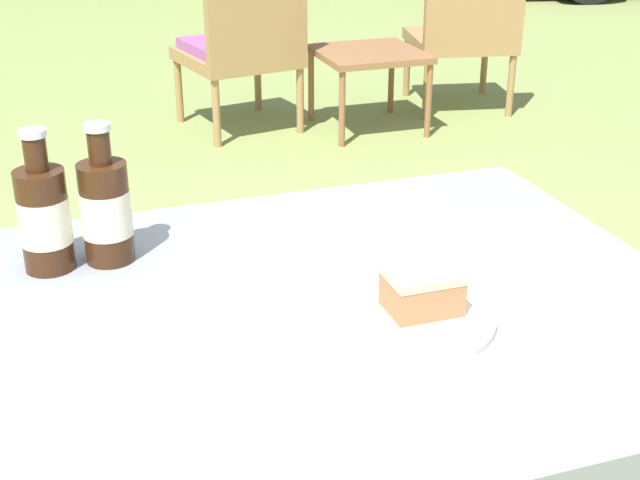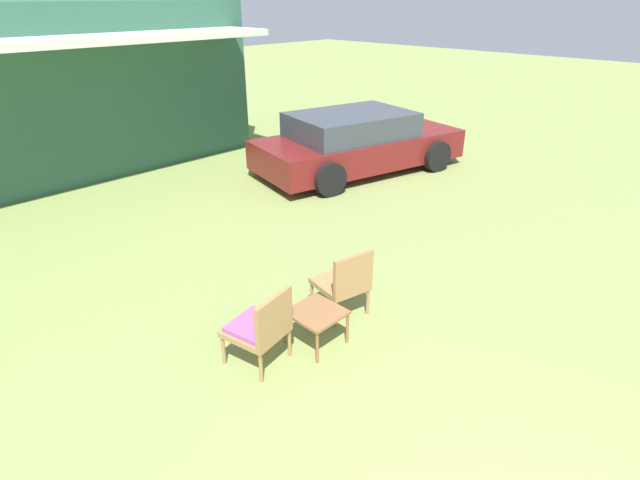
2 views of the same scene
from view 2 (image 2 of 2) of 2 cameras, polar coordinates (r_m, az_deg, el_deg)
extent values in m
cube|color=maroon|center=(10.26, 4.46, 10.37)|extent=(4.47, 2.64, 0.56)
cube|color=#383D47|center=(10.02, 3.57, 13.01)|extent=(2.61, 2.07, 0.46)
cylinder|color=black|center=(11.76, 6.97, 11.59)|extent=(0.64, 0.33, 0.61)
cylinder|color=black|center=(10.49, 13.18, 9.30)|extent=(0.64, 0.33, 0.61)
cylinder|color=black|center=(10.36, -4.45, 9.69)|extent=(0.64, 0.33, 0.61)
cylinder|color=black|center=(8.89, 1.12, 6.96)|extent=(0.64, 0.33, 0.61)
cylinder|color=#9E7547|center=(5.26, -7.65, -9.85)|extent=(0.04, 0.04, 0.32)
cylinder|color=#9E7547|center=(5.01, -10.98, -12.26)|extent=(0.04, 0.04, 0.32)
cylinder|color=#9E7547|center=(5.02, -3.52, -11.62)|extent=(0.04, 0.04, 0.32)
cylinder|color=#9E7547|center=(4.76, -6.78, -14.30)|extent=(0.04, 0.04, 0.32)
cube|color=#9E7547|center=(4.89, -7.36, -10.20)|extent=(0.59, 0.61, 0.06)
cube|color=#9E7547|center=(4.62, -5.28, -8.76)|extent=(0.50, 0.14, 0.43)
cube|color=#995193|center=(4.86, -7.40, -9.68)|extent=(0.52, 0.52, 0.05)
cylinder|color=#9E7547|center=(5.94, 2.65, -5.00)|extent=(0.04, 0.04, 0.32)
cylinder|color=#9E7547|center=(5.73, -0.93, -6.30)|extent=(0.04, 0.04, 0.32)
cylinder|color=#9E7547|center=(5.64, 5.48, -7.00)|extent=(0.04, 0.04, 0.32)
cylinder|color=#9E7547|center=(5.41, 1.80, -8.48)|extent=(0.04, 0.04, 0.32)
cube|color=#9E7547|center=(5.57, 2.28, -5.01)|extent=(0.59, 0.61, 0.06)
cube|color=#9E7547|center=(5.29, 3.83, -3.84)|extent=(0.50, 0.15, 0.43)
cube|color=brown|center=(5.06, -0.41, -8.28)|extent=(0.49, 0.50, 0.03)
cylinder|color=brown|center=(4.92, -0.32, -12.22)|extent=(0.03, 0.03, 0.36)
cylinder|color=brown|center=(5.18, 3.15, -10.04)|extent=(0.03, 0.03, 0.36)
cylinder|color=brown|center=(5.18, -3.95, -10.02)|extent=(0.03, 0.03, 0.36)
cylinder|color=brown|center=(5.43, -0.47, -8.08)|extent=(0.03, 0.03, 0.36)
camera|label=1|loc=(2.56, 57.77, -38.87)|focal=50.00mm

